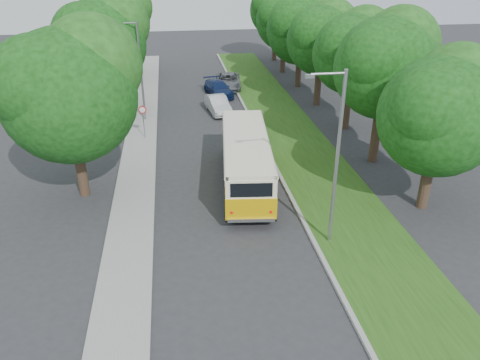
{
  "coord_description": "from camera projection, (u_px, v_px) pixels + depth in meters",
  "views": [
    {
      "loc": [
        -2.4,
        -19.69,
        12.2
      ],
      "look_at": [
        0.76,
        1.53,
        1.5
      ],
      "focal_mm": 35.0,
      "sensor_mm": 36.0,
      "label": 1
    }
  ],
  "objects": [
    {
      "name": "vintage_bus",
      "position": [
        246.0,
        161.0,
        26.14
      ],
      "size": [
        3.58,
        10.08,
        2.93
      ],
      "primitive_type": null,
      "rotation": [
        0.0,
        0.0,
        -0.11
      ],
      "color": "#DAAB06",
      "rests_on": "ground"
    },
    {
      "name": "car_blue",
      "position": [
        218.0,
        88.0,
        42.66
      ],
      "size": [
        2.71,
        4.77,
        1.3
      ],
      "primitive_type": "imported",
      "rotation": [
        0.0,
        0.0,
        0.21
      ],
      "color": "navy",
      "rests_on": "ground"
    },
    {
      "name": "car_silver",
      "position": [
        250.0,
        124.0,
        33.74
      ],
      "size": [
        1.84,
        4.53,
        1.54
      ],
      "primitive_type": "imported",
      "rotation": [
        0.0,
        0.0,
        -0.01
      ],
      "color": "#A7A7AC",
      "rests_on": "ground"
    },
    {
      "name": "treeline",
      "position": [
        239.0,
        36.0,
        36.89
      ],
      "size": [
        24.27,
        41.91,
        9.46
      ],
      "color": "#332319",
      "rests_on": "ground"
    },
    {
      "name": "lamppost_near",
      "position": [
        335.0,
        156.0,
        19.58
      ],
      "size": [
        1.71,
        0.16,
        8.0
      ],
      "color": "gray",
      "rests_on": "ground"
    },
    {
      "name": "sidewalk",
      "position": [
        136.0,
        182.0,
        26.96
      ],
      "size": [
        2.2,
        70.0,
        0.12
      ],
      "primitive_type": "cube",
      "color": "gray",
      "rests_on": "ground"
    },
    {
      "name": "grass_verge",
      "position": [
        316.0,
        170.0,
        28.37
      ],
      "size": [
        4.5,
        70.0,
        0.13
      ],
      "primitive_type": "cube",
      "color": "#234A13",
      "rests_on": "ground"
    },
    {
      "name": "car_grey",
      "position": [
        228.0,
        81.0,
        44.79
      ],
      "size": [
        2.79,
        5.21,
        1.39
      ],
      "primitive_type": "imported",
      "rotation": [
        0.0,
        0.0,
        -0.1
      ],
      "color": "slate",
      "rests_on": "ground"
    },
    {
      "name": "ground",
      "position": [
        229.0,
        222.0,
        23.19
      ],
      "size": [
        120.0,
        120.0,
        0.0
      ],
      "primitive_type": "plane",
      "color": "#2D2D30",
      "rests_on": "ground"
    },
    {
      "name": "lamppost_far",
      "position": [
        139.0,
        68.0,
        34.9
      ],
      "size": [
        1.71,
        0.16,
        7.5
      ],
      "color": "gray",
      "rests_on": "ground"
    },
    {
      "name": "car_white",
      "position": [
        218.0,
        105.0,
        38.2
      ],
      "size": [
        2.01,
        4.29,
        1.36
      ],
      "primitive_type": "imported",
      "rotation": [
        0.0,
        0.0,
        0.14
      ],
      "color": "silver",
      "rests_on": "ground"
    },
    {
      "name": "curb",
      "position": [
        278.0,
        173.0,
        28.06
      ],
      "size": [
        0.2,
        70.0,
        0.15
      ],
      "primitive_type": "cube",
      "color": "gray",
      "rests_on": "ground"
    },
    {
      "name": "warning_sign",
      "position": [
        143.0,
        116.0,
        32.43
      ],
      "size": [
        0.56,
        0.1,
        2.5
      ],
      "color": "gray",
      "rests_on": "ground"
    }
  ]
}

